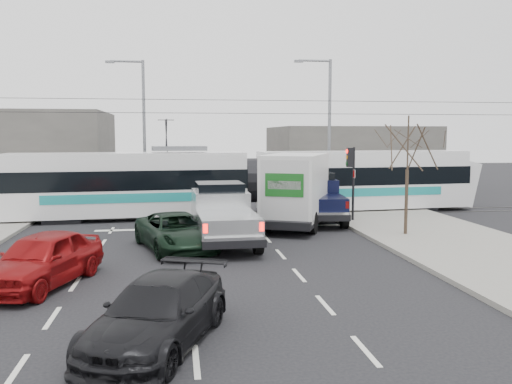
{
  "coord_description": "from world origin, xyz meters",
  "views": [
    {
      "loc": [
        -2.02,
        -19.08,
        4.33
      ],
      "look_at": [
        1.49,
        4.76,
        1.8
      ],
      "focal_mm": 38.0,
      "sensor_mm": 36.0,
      "label": 1
    }
  ],
  "objects": [
    {
      "name": "box_truck",
      "position": [
        3.68,
        5.93,
        1.71
      ],
      "size": [
        5.0,
        7.28,
        3.46
      ],
      "rotation": [
        0.0,
        0.0,
        -0.42
      ],
      "color": "black",
      "rests_on": "ground"
    },
    {
      "name": "dark_car",
      "position": [
        -2.44,
        -8.06,
        0.69
      ],
      "size": [
        3.53,
        5.11,
        1.37
      ],
      "primitive_type": "imported",
      "rotation": [
        0.0,
        0.0,
        -0.38
      ],
      "color": "black",
      "rests_on": "ground"
    },
    {
      "name": "traffic_signal",
      "position": [
        6.47,
        6.5,
        2.74
      ],
      "size": [
        0.44,
        0.44,
        3.6
      ],
      "color": "black",
      "rests_on": "ground"
    },
    {
      "name": "bare_tree",
      "position": [
        7.6,
        2.5,
        3.79
      ],
      "size": [
        2.4,
        2.4,
        5.0
      ],
      "color": "#47382B",
      "rests_on": "ground"
    },
    {
      "name": "ground",
      "position": [
        0.0,
        0.0,
        0.0
      ],
      "size": [
        120.0,
        120.0,
        0.0
      ],
      "primitive_type": "plane",
      "color": "black",
      "rests_on": "ground"
    },
    {
      "name": "red_car",
      "position": [
        -5.88,
        -3.09,
        0.79
      ],
      "size": [
        3.28,
        4.99,
        1.58
      ],
      "primitive_type": "imported",
      "rotation": [
        0.0,
        0.0,
        -0.34
      ],
      "color": "maroon",
      "rests_on": "ground"
    },
    {
      "name": "tram",
      "position": [
        1.98,
        9.95,
        1.82
      ],
      "size": [
        25.19,
        4.52,
        5.12
      ],
      "rotation": [
        0.0,
        0.0,
        0.08
      ],
      "color": "white",
      "rests_on": "ground"
    },
    {
      "name": "building_left",
      "position": [
        -14.0,
        22.0,
        3.0
      ],
      "size": [
        14.0,
        10.0,
        6.0
      ],
      "primitive_type": "cube",
      "color": "slate",
      "rests_on": "ground"
    },
    {
      "name": "navy_pickup",
      "position": [
        4.98,
        7.37,
        1.2
      ],
      "size": [
        2.74,
        5.97,
        2.43
      ],
      "rotation": [
        0.0,
        0.0,
        -0.11
      ],
      "color": "black",
      "rests_on": "ground"
    },
    {
      "name": "rails",
      "position": [
        0.0,
        10.0,
        0.01
      ],
      "size": [
        60.0,
        1.6,
        0.03
      ],
      "primitive_type": "cube",
      "color": "#33302D",
      "rests_on": "ground"
    },
    {
      "name": "silver_pickup",
      "position": [
        -0.22,
        2.62,
        1.17
      ],
      "size": [
        2.54,
        6.59,
        2.36
      ],
      "rotation": [
        0.0,
        0.0,
        0.04
      ],
      "color": "black",
      "rests_on": "ground"
    },
    {
      "name": "building_right",
      "position": [
        12.0,
        24.0,
        2.5
      ],
      "size": [
        12.0,
        10.0,
        5.0
      ],
      "primitive_type": "cube",
      "color": "slate",
      "rests_on": "ground"
    },
    {
      "name": "catenary",
      "position": [
        0.0,
        10.0,
        3.88
      ],
      "size": [
        60.0,
        0.2,
        7.0
      ],
      "color": "black",
      "rests_on": "ground"
    },
    {
      "name": "street_lamp_near",
      "position": [
        7.31,
        14.0,
        5.11
      ],
      "size": [
        2.38,
        0.25,
        9.0
      ],
      "color": "slate",
      "rests_on": "ground"
    },
    {
      "name": "sidewalk_right",
      "position": [
        9.0,
        0.0,
        0.07
      ],
      "size": [
        6.0,
        60.0,
        0.15
      ],
      "primitive_type": "cube",
      "color": "gray",
      "rests_on": "ground"
    },
    {
      "name": "street_lamp_far",
      "position": [
        -4.19,
        16.0,
        5.11
      ],
      "size": [
        2.38,
        0.25,
        9.0
      ],
      "color": "slate",
      "rests_on": "ground"
    },
    {
      "name": "green_car",
      "position": [
        -2.04,
        1.32,
        0.7
      ],
      "size": [
        3.61,
        5.45,
        1.39
      ],
      "primitive_type": "imported",
      "rotation": [
        0.0,
        0.0,
        0.28
      ],
      "color": "black",
      "rests_on": "ground"
    }
  ]
}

